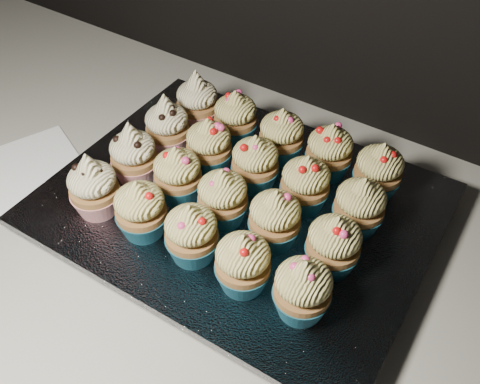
# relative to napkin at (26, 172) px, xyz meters

# --- Properties ---
(cabinet) EXTENTS (2.40, 0.60, 0.86)m
(cabinet) POSITION_rel_napkin_xyz_m (0.17, 0.08, -0.47)
(cabinet) COLOR black
(cabinet) RESTS_ON ground
(worktop) EXTENTS (2.44, 0.64, 0.04)m
(worktop) POSITION_rel_napkin_xyz_m (0.17, 0.08, -0.02)
(worktop) COLOR silver
(worktop) RESTS_ON cabinet
(napkin) EXTENTS (0.21, 0.21, 0.00)m
(napkin) POSITION_rel_napkin_xyz_m (0.00, 0.00, 0.00)
(napkin) COLOR white
(napkin) RESTS_ON worktop
(baking_tray) EXTENTS (0.46, 0.35, 0.02)m
(baking_tray) POSITION_rel_napkin_xyz_m (0.31, 0.10, 0.01)
(baking_tray) COLOR black
(baking_tray) RESTS_ON worktop
(foil_lining) EXTENTS (0.50, 0.39, 0.01)m
(foil_lining) POSITION_rel_napkin_xyz_m (0.31, 0.10, 0.03)
(foil_lining) COLOR silver
(foil_lining) RESTS_ON baking_tray
(cupcake_0) EXTENTS (0.06, 0.06, 0.10)m
(cupcake_0) POSITION_rel_napkin_xyz_m (0.17, -0.02, 0.07)
(cupcake_0) COLOR #B01820
(cupcake_0) RESTS_ON foil_lining
(cupcake_1) EXTENTS (0.06, 0.06, 0.08)m
(cupcake_1) POSITION_rel_napkin_xyz_m (0.24, -0.01, 0.07)
(cupcake_1) COLOR #185D75
(cupcake_1) RESTS_ON foil_lining
(cupcake_2) EXTENTS (0.06, 0.06, 0.08)m
(cupcake_2) POSITION_rel_napkin_xyz_m (0.32, -0.01, 0.07)
(cupcake_2) COLOR #185D75
(cupcake_2) RESTS_ON foil_lining
(cupcake_3) EXTENTS (0.06, 0.06, 0.08)m
(cupcake_3) POSITION_rel_napkin_xyz_m (0.39, -0.01, 0.07)
(cupcake_3) COLOR #185D75
(cupcake_3) RESTS_ON foil_lining
(cupcake_4) EXTENTS (0.06, 0.06, 0.08)m
(cupcake_4) POSITION_rel_napkin_xyz_m (0.46, -0.00, 0.07)
(cupcake_4) COLOR #185D75
(cupcake_4) RESTS_ON foil_lining
(cupcake_5) EXTENTS (0.06, 0.06, 0.10)m
(cupcake_5) POSITION_rel_napkin_xyz_m (0.17, 0.06, 0.07)
(cupcake_5) COLOR #B01820
(cupcake_5) RESTS_ON foil_lining
(cupcake_6) EXTENTS (0.06, 0.06, 0.08)m
(cupcake_6) POSITION_rel_napkin_xyz_m (0.24, 0.06, 0.07)
(cupcake_6) COLOR #185D75
(cupcake_6) RESTS_ON foil_lining
(cupcake_7) EXTENTS (0.06, 0.06, 0.08)m
(cupcake_7) POSITION_rel_napkin_xyz_m (0.31, 0.06, 0.07)
(cupcake_7) COLOR #185D75
(cupcake_7) RESTS_ON foil_lining
(cupcake_8) EXTENTS (0.06, 0.06, 0.08)m
(cupcake_8) POSITION_rel_napkin_xyz_m (0.38, 0.06, 0.07)
(cupcake_8) COLOR #185D75
(cupcake_8) RESTS_ON foil_lining
(cupcake_9) EXTENTS (0.06, 0.06, 0.08)m
(cupcake_9) POSITION_rel_napkin_xyz_m (0.46, 0.07, 0.07)
(cupcake_9) COLOR #185D75
(cupcake_9) RESTS_ON foil_lining
(cupcake_10) EXTENTS (0.06, 0.06, 0.10)m
(cupcake_10) POSITION_rel_napkin_xyz_m (0.17, 0.13, 0.07)
(cupcake_10) COLOR #B01820
(cupcake_10) RESTS_ON foil_lining
(cupcake_11) EXTENTS (0.06, 0.06, 0.08)m
(cupcake_11) POSITION_rel_napkin_xyz_m (0.24, 0.13, 0.07)
(cupcake_11) COLOR #185D75
(cupcake_11) RESTS_ON foil_lining
(cupcake_12) EXTENTS (0.06, 0.06, 0.08)m
(cupcake_12) POSITION_rel_napkin_xyz_m (0.31, 0.13, 0.07)
(cupcake_12) COLOR #185D75
(cupcake_12) RESTS_ON foil_lining
(cupcake_13) EXTENTS (0.06, 0.06, 0.08)m
(cupcake_13) POSITION_rel_napkin_xyz_m (0.39, 0.14, 0.07)
(cupcake_13) COLOR #185D75
(cupcake_13) RESTS_ON foil_lining
(cupcake_14) EXTENTS (0.06, 0.06, 0.08)m
(cupcake_14) POSITION_rel_napkin_xyz_m (0.46, 0.14, 0.07)
(cupcake_14) COLOR #185D75
(cupcake_14) RESTS_ON foil_lining
(cupcake_15) EXTENTS (0.06, 0.06, 0.10)m
(cupcake_15) POSITION_rel_napkin_xyz_m (0.17, 0.20, 0.07)
(cupcake_15) COLOR #B01820
(cupcake_15) RESTS_ON foil_lining
(cupcake_16) EXTENTS (0.06, 0.06, 0.08)m
(cupcake_16) POSITION_rel_napkin_xyz_m (0.24, 0.20, 0.07)
(cupcake_16) COLOR #185D75
(cupcake_16) RESTS_ON foil_lining
(cupcake_17) EXTENTS (0.06, 0.06, 0.08)m
(cupcake_17) POSITION_rel_napkin_xyz_m (0.31, 0.20, 0.07)
(cupcake_17) COLOR #185D75
(cupcake_17) RESTS_ON foil_lining
(cupcake_18) EXTENTS (0.06, 0.06, 0.08)m
(cupcake_18) POSITION_rel_napkin_xyz_m (0.38, 0.21, 0.07)
(cupcake_18) COLOR #185D75
(cupcake_18) RESTS_ON foil_lining
(cupcake_19) EXTENTS (0.06, 0.06, 0.08)m
(cupcake_19) POSITION_rel_napkin_xyz_m (0.45, 0.21, 0.07)
(cupcake_19) COLOR #185D75
(cupcake_19) RESTS_ON foil_lining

